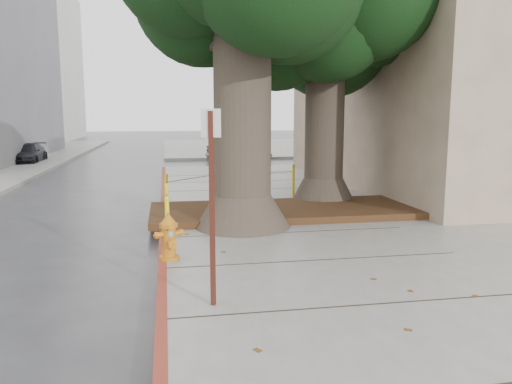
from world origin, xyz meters
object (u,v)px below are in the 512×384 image
(fire_hydrant, at_px, (169,237))
(car_dark, at_px, (27,154))
(car_silver, at_px, (239,150))
(signpost, at_px, (212,197))
(car_red, at_px, (338,149))

(fire_hydrant, bearing_deg, car_dark, 93.71)
(fire_hydrant, distance_m, car_silver, 19.20)
(signpost, xyz_separation_m, car_red, (9.18, 21.33, -0.99))
(signpost, bearing_deg, car_dark, 128.54)
(signpost, height_order, car_dark, signpost)
(fire_hydrant, bearing_deg, car_silver, 61.60)
(car_silver, height_order, car_red, car_silver)
(car_silver, bearing_deg, car_red, -92.69)
(signpost, xyz_separation_m, car_dark, (-7.58, 21.22, -1.01))
(car_silver, height_order, car_dark, car_silver)
(car_silver, bearing_deg, signpost, 164.07)
(fire_hydrant, xyz_separation_m, signpost, (0.53, -2.13, 1.00))
(fire_hydrant, distance_m, signpost, 2.42)
(car_dark, bearing_deg, fire_hydrant, -70.43)
(fire_hydrant, xyz_separation_m, car_red, (9.71, 19.19, 0.02))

